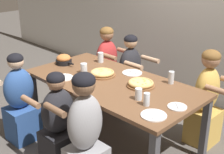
{
  "coord_description": "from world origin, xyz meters",
  "views": [
    {
      "loc": [
        2.26,
        -2.28,
        2.1
      ],
      "look_at": [
        0.0,
        0.0,
        0.81
      ],
      "focal_mm": 50.0,
      "sensor_mm": 36.0,
      "label": 1
    }
  ],
  "objects_px": {
    "empty_plate_a": "(132,73)",
    "drinking_glass_c": "(84,69)",
    "diner_near_left": "(20,102)",
    "diner_far_right": "(206,102)",
    "empty_plate_c": "(63,77)",
    "drinking_glass_e": "(101,57)",
    "pizza_board_main": "(141,84)",
    "skillet_bowl": "(64,60)",
    "empty_plate_b": "(154,115)",
    "drinking_glass_d": "(171,78)",
    "empty_plate_d": "(177,107)",
    "drinking_glass_f": "(91,82)",
    "diner_near_midright": "(85,136)",
    "drinking_glass_b": "(147,100)",
    "diner_far_midleft": "(130,78)",
    "pizza_board_second": "(102,73)",
    "drinking_glass_a": "(139,95)",
    "diner_far_left": "(107,68)",
    "diner_near_center": "(59,126)"
  },
  "relations": [
    {
      "from": "empty_plate_d",
      "to": "diner_far_midleft",
      "type": "bearing_deg",
      "value": 148.88
    },
    {
      "from": "empty_plate_a",
      "to": "pizza_board_second",
      "type": "bearing_deg",
      "value": -124.67
    },
    {
      "from": "empty_plate_b",
      "to": "diner_far_midleft",
      "type": "height_order",
      "value": "diner_far_midleft"
    },
    {
      "from": "empty_plate_b",
      "to": "empty_plate_c",
      "type": "distance_m",
      "value": 1.28
    },
    {
      "from": "skillet_bowl",
      "to": "diner_far_right",
      "type": "bearing_deg",
      "value": 24.63
    },
    {
      "from": "empty_plate_c",
      "to": "diner_near_center",
      "type": "bearing_deg",
      "value": -42.96
    },
    {
      "from": "pizza_board_main",
      "to": "diner_far_left",
      "type": "bearing_deg",
      "value": 151.83
    },
    {
      "from": "empty_plate_a",
      "to": "drinking_glass_a",
      "type": "bearing_deg",
      "value": -44.05
    },
    {
      "from": "diner_far_left",
      "to": "drinking_glass_d",
      "type": "bearing_deg",
      "value": 76.51
    },
    {
      "from": "diner_far_left",
      "to": "diner_near_left",
      "type": "distance_m",
      "value": 1.45
    },
    {
      "from": "diner_far_midleft",
      "to": "drinking_glass_c",
      "type": "bearing_deg",
      "value": -3.34
    },
    {
      "from": "diner_far_left",
      "to": "diner_far_right",
      "type": "relative_size",
      "value": 0.99
    },
    {
      "from": "diner_far_left",
      "to": "diner_near_center",
      "type": "height_order",
      "value": "diner_far_left"
    },
    {
      "from": "diner_far_midleft",
      "to": "diner_near_midright",
      "type": "bearing_deg",
      "value": 27.12
    },
    {
      "from": "empty_plate_a",
      "to": "drinking_glass_d",
      "type": "height_order",
      "value": "drinking_glass_d"
    },
    {
      "from": "pizza_board_main",
      "to": "skillet_bowl",
      "type": "distance_m",
      "value": 1.18
    },
    {
      "from": "drinking_glass_c",
      "to": "diner_near_center",
      "type": "distance_m",
      "value": 0.84
    },
    {
      "from": "drinking_glass_a",
      "to": "drinking_glass_b",
      "type": "distance_m",
      "value": 0.14
    },
    {
      "from": "empty_plate_b",
      "to": "drinking_glass_b",
      "type": "distance_m",
      "value": 0.22
    },
    {
      "from": "pizza_board_second",
      "to": "drinking_glass_b",
      "type": "relative_size",
      "value": 2.45
    },
    {
      "from": "drinking_glass_b",
      "to": "drinking_glass_d",
      "type": "height_order",
      "value": "drinking_glass_d"
    },
    {
      "from": "pizza_board_second",
      "to": "empty_plate_a",
      "type": "xyz_separation_m",
      "value": [
        0.21,
        0.3,
        -0.02
      ]
    },
    {
      "from": "empty_plate_d",
      "to": "pizza_board_main",
      "type": "bearing_deg",
      "value": 165.83
    },
    {
      "from": "diner_far_right",
      "to": "drinking_glass_a",
      "type": "bearing_deg",
      "value": -17.29
    },
    {
      "from": "pizza_board_main",
      "to": "drinking_glass_f",
      "type": "relative_size",
      "value": 2.99
    },
    {
      "from": "skillet_bowl",
      "to": "diner_near_left",
      "type": "distance_m",
      "value": 0.78
    },
    {
      "from": "pizza_board_second",
      "to": "diner_near_left",
      "type": "distance_m",
      "value": 1.01
    },
    {
      "from": "pizza_board_second",
      "to": "empty_plate_c",
      "type": "xyz_separation_m",
      "value": [
        -0.26,
        -0.37,
        -0.02
      ]
    },
    {
      "from": "pizza_board_main",
      "to": "empty_plate_c",
      "type": "relative_size",
      "value": 1.33
    },
    {
      "from": "drinking_glass_a",
      "to": "drinking_glass_e",
      "type": "relative_size",
      "value": 0.89
    },
    {
      "from": "pizza_board_second",
      "to": "empty_plate_c",
      "type": "distance_m",
      "value": 0.45
    },
    {
      "from": "empty_plate_d",
      "to": "drinking_glass_f",
      "type": "bearing_deg",
      "value": -166.34
    },
    {
      "from": "drinking_glass_d",
      "to": "empty_plate_d",
      "type": "bearing_deg",
      "value": -49.37
    },
    {
      "from": "pizza_board_second",
      "to": "drinking_glass_f",
      "type": "relative_size",
      "value": 3.05
    },
    {
      "from": "empty_plate_b",
      "to": "drinking_glass_d",
      "type": "bearing_deg",
      "value": 113.83
    },
    {
      "from": "skillet_bowl",
      "to": "diner_near_midright",
      "type": "distance_m",
      "value": 1.44
    },
    {
      "from": "diner_far_midleft",
      "to": "drinking_glass_d",
      "type": "bearing_deg",
      "value": 69.97
    },
    {
      "from": "drinking_glass_b",
      "to": "diner_near_midright",
      "type": "distance_m",
      "value": 0.66
    },
    {
      "from": "diner_near_left",
      "to": "diner_far_right",
      "type": "xyz_separation_m",
      "value": [
        1.57,
        1.45,
        0.04
      ]
    },
    {
      "from": "diner_far_right",
      "to": "drinking_glass_e",
      "type": "bearing_deg",
      "value": -74.77
    },
    {
      "from": "empty_plate_c",
      "to": "diner_near_midright",
      "type": "relative_size",
      "value": 0.19
    },
    {
      "from": "empty_plate_c",
      "to": "diner_far_midleft",
      "type": "distance_m",
      "value": 1.09
    },
    {
      "from": "pizza_board_second",
      "to": "diner_near_midright",
      "type": "relative_size",
      "value": 0.26
    },
    {
      "from": "skillet_bowl",
      "to": "diner_far_right",
      "type": "xyz_separation_m",
      "value": [
        1.63,
        0.75,
        -0.29
      ]
    },
    {
      "from": "empty_plate_a",
      "to": "empty_plate_d",
      "type": "xyz_separation_m",
      "value": [
        0.87,
        -0.37,
        0.0
      ]
    },
    {
      "from": "empty_plate_a",
      "to": "drinking_glass_c",
      "type": "bearing_deg",
      "value": -136.29
    },
    {
      "from": "empty_plate_c",
      "to": "drinking_glass_e",
      "type": "distance_m",
      "value": 0.69
    },
    {
      "from": "diner_near_left",
      "to": "diner_near_midright",
      "type": "bearing_deg",
      "value": -90.0
    },
    {
      "from": "drinking_glass_c",
      "to": "diner_far_right",
      "type": "xyz_separation_m",
      "value": [
        1.2,
        0.78,
        -0.29
      ]
    },
    {
      "from": "pizza_board_second",
      "to": "empty_plate_d",
      "type": "xyz_separation_m",
      "value": [
        1.08,
        -0.07,
        -0.02
      ]
    }
  ]
}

